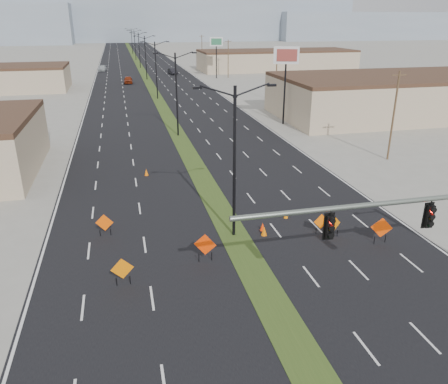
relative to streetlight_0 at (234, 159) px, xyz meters
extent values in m
plane|color=gray|center=(0.00, -12.00, -5.42)|extent=(600.00, 600.00, 0.00)
cube|color=black|center=(0.00, 88.00, -5.42)|extent=(25.00, 400.00, 0.02)
cube|color=#2F4619|center=(0.00, 88.00, -5.42)|extent=(2.00, 400.00, 0.04)
cube|color=tan|center=(34.00, 33.00, -2.67)|extent=(36.00, 18.00, 5.50)
cube|color=tan|center=(38.00, 98.00, -2.92)|extent=(44.00, 16.00, 5.00)
cube|color=gray|center=(40.00, 288.00, 8.58)|extent=(220.00, 50.00, 28.00)
cube|color=gray|center=(180.00, 278.00, 3.58)|extent=(160.00, 50.00, 18.00)
cube|color=gray|center=(-30.00, 308.00, 10.58)|extent=(140.00, 50.00, 32.00)
cylinder|color=slate|center=(5.20, -10.00, 0.68)|extent=(16.00, 0.24, 0.24)
cube|color=black|center=(1.70, -10.00, -0.20)|extent=(0.50, 0.28, 1.30)
sphere|color=#FF0C05|center=(1.70, -10.16, 0.15)|extent=(0.22, 0.22, 0.22)
cube|color=black|center=(6.70, -10.00, -0.20)|extent=(0.50, 0.28, 1.30)
sphere|color=#FF0C05|center=(6.70, -10.16, 0.15)|extent=(0.22, 0.22, 0.22)
cylinder|color=black|center=(0.00, 0.00, -0.42)|extent=(0.20, 0.20, 10.00)
cube|color=black|center=(-2.30, 0.00, 4.53)|extent=(0.55, 0.24, 0.14)
cube|color=black|center=(2.30, 0.00, 4.53)|extent=(0.55, 0.24, 0.14)
cylinder|color=black|center=(0.00, 28.00, -0.42)|extent=(0.20, 0.20, 10.00)
cube|color=black|center=(-2.30, 28.00, 4.53)|extent=(0.55, 0.24, 0.14)
cube|color=black|center=(2.30, 28.00, 4.53)|extent=(0.55, 0.24, 0.14)
cylinder|color=black|center=(0.00, 56.00, -0.42)|extent=(0.20, 0.20, 10.00)
cube|color=black|center=(-2.30, 56.00, 4.53)|extent=(0.55, 0.24, 0.14)
cube|color=black|center=(2.30, 56.00, 4.53)|extent=(0.55, 0.24, 0.14)
cylinder|color=black|center=(0.00, 84.00, -0.42)|extent=(0.20, 0.20, 10.00)
cube|color=black|center=(-2.30, 84.00, 4.53)|extent=(0.55, 0.24, 0.14)
cube|color=black|center=(2.30, 84.00, 4.53)|extent=(0.55, 0.24, 0.14)
cylinder|color=black|center=(0.00, 112.00, -0.42)|extent=(0.20, 0.20, 10.00)
cube|color=black|center=(-2.30, 112.00, 4.53)|extent=(0.55, 0.24, 0.14)
cube|color=black|center=(2.30, 112.00, 4.53)|extent=(0.55, 0.24, 0.14)
cylinder|color=black|center=(0.00, 140.00, -0.42)|extent=(0.20, 0.20, 10.00)
cube|color=black|center=(-2.30, 140.00, 4.53)|extent=(0.55, 0.24, 0.14)
cube|color=black|center=(2.30, 140.00, 4.53)|extent=(0.55, 0.24, 0.14)
cylinder|color=black|center=(0.00, 168.00, -0.42)|extent=(0.20, 0.20, 10.00)
cube|color=black|center=(-2.30, 168.00, 4.53)|extent=(0.55, 0.24, 0.14)
cube|color=black|center=(2.30, 168.00, 4.53)|extent=(0.55, 0.24, 0.14)
cylinder|color=#4C3823|center=(20.00, 13.00, -0.92)|extent=(0.20, 0.20, 9.00)
cube|color=#4C3823|center=(20.00, 13.00, 3.18)|extent=(1.60, 0.10, 0.10)
cylinder|color=#4C3823|center=(20.00, 48.00, -0.92)|extent=(0.20, 0.20, 9.00)
cube|color=#4C3823|center=(20.00, 48.00, 3.18)|extent=(1.60, 0.10, 0.10)
cylinder|color=#4C3823|center=(20.00, 83.00, -0.92)|extent=(0.20, 0.20, 9.00)
cube|color=#4C3823|center=(20.00, 83.00, 3.18)|extent=(1.60, 0.10, 0.10)
cylinder|color=#4C3823|center=(20.00, 118.00, -0.92)|extent=(0.20, 0.20, 9.00)
cube|color=#4C3823|center=(20.00, 118.00, 3.18)|extent=(1.60, 0.10, 0.10)
imported|color=maroon|center=(-4.60, 78.13, -4.63)|extent=(2.00, 4.68, 1.58)
imported|color=black|center=(7.40, 93.33, -4.65)|extent=(2.25, 4.86, 1.54)
imported|color=#AAB1B4|center=(-10.90, 105.52, -4.70)|extent=(2.60, 5.16, 1.44)
cube|color=orange|center=(-7.42, -4.38, -4.38)|extent=(1.25, 0.15, 1.25)
cylinder|color=black|center=(-7.79, -4.38, -5.16)|extent=(0.05, 0.05, 0.52)
cylinder|color=black|center=(-7.06, -4.38, -5.16)|extent=(0.05, 0.05, 0.52)
cube|color=#F55205|center=(-8.48, 1.91, -4.43)|extent=(1.18, 0.26, 1.19)
cylinder|color=black|center=(-8.83, 1.91, -5.17)|extent=(0.05, 0.05, 0.49)
cylinder|color=black|center=(-8.13, 1.91, -5.17)|extent=(0.05, 0.05, 0.49)
cube|color=#F33905|center=(-2.53, -2.91, -4.28)|extent=(1.28, 0.56, 1.36)
cylinder|color=black|center=(-2.93, -2.91, -5.14)|extent=(0.05, 0.05, 0.57)
cylinder|color=black|center=(-2.14, -2.91, -5.14)|extent=(0.05, 0.05, 0.57)
cube|color=#EE6005|center=(5.85, -1.08, -4.52)|extent=(1.08, 0.08, 1.08)
cylinder|color=black|center=(5.54, -1.08, -5.19)|extent=(0.05, 0.05, 0.45)
cylinder|color=black|center=(6.17, -1.08, -5.19)|extent=(0.05, 0.05, 0.45)
cube|color=#FF4405|center=(9.02, -3.32, -4.28)|extent=(1.29, 0.55, 1.37)
cylinder|color=black|center=(8.62, -3.32, -5.13)|extent=(0.05, 0.05, 0.57)
cylinder|color=black|center=(9.42, -3.32, -5.13)|extent=(0.05, 0.05, 0.57)
cube|color=#D66504|center=(6.41, -1.82, -4.45)|extent=(1.11, 0.41, 1.16)
cylinder|color=black|center=(6.07, -1.82, -5.18)|extent=(0.05, 0.05, 0.48)
cylinder|color=black|center=(6.75, -1.82, -5.18)|extent=(0.05, 0.05, 0.48)
cone|color=orange|center=(1.99, -0.51, -5.09)|extent=(0.52, 0.52, 0.67)
cone|color=#FF3705|center=(2.12, 0.22, -5.12)|extent=(0.45, 0.45, 0.61)
cone|color=orange|center=(4.43, 1.75, -5.15)|extent=(0.35, 0.35, 0.54)
cone|color=orange|center=(-4.94, 13.66, -5.10)|extent=(0.47, 0.47, 0.64)
cylinder|color=black|center=(15.22, 31.25, -1.15)|extent=(0.24, 0.24, 8.55)
cube|color=white|center=(15.22, 31.25, 3.80)|extent=(3.27, 1.56, 2.25)
cube|color=#973932|center=(15.22, 31.05, 3.80)|extent=(2.53, 1.03, 1.57)
cylinder|color=black|center=(16.99, 82.87, -1.44)|extent=(0.24, 0.24, 7.96)
cube|color=white|center=(16.99, 82.87, 3.17)|extent=(3.15, 0.91, 2.10)
cube|color=#2E744E|center=(16.99, 82.67, 3.17)|extent=(2.48, 0.50, 1.47)
camera|label=1|loc=(-6.74, -25.64, 8.28)|focal=35.00mm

